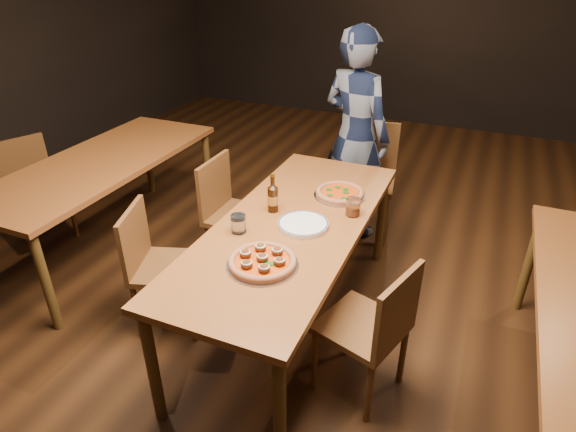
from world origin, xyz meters
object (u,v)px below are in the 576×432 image
at_px(chair_main_e, 362,325).
at_px(diner, 356,136).
at_px(table_left, 101,169).
at_px(pizza_margherita, 340,193).
at_px(plate_stack, 303,225).
at_px(chair_main_sw, 240,216).
at_px(beer_bottle, 273,199).
at_px(amber_glass, 353,207).
at_px(pizza_meatball, 262,261).
at_px(chair_end, 366,181).
at_px(chair_main_nw, 168,267).
at_px(table_main, 291,233).
at_px(chair_nbr_left, 36,190).
at_px(water_glass, 238,224).

xyz_separation_m(chair_main_e, diner, (-0.54, 1.66, 0.41)).
xyz_separation_m(table_left, diner, (1.69, 1.03, 0.17)).
bearing_deg(pizza_margherita, plate_stack, -99.03).
bearing_deg(chair_main_sw, table_left, 96.74).
relative_size(plate_stack, beer_bottle, 1.24).
bearing_deg(amber_glass, plate_stack, -131.62).
relative_size(pizza_meatball, pizza_margherita, 1.10).
xyz_separation_m(pizza_margherita, diner, (-0.16, 0.89, 0.07)).
xyz_separation_m(table_left, chair_main_sw, (1.11, 0.13, -0.23)).
bearing_deg(chair_main_e, amber_glass, -139.50).
xyz_separation_m(chair_end, amber_glass, (0.18, -1.07, 0.32)).
bearing_deg(pizza_margherita, chair_main_nw, -139.70).
height_order(chair_main_e, amber_glass, same).
distance_m(chair_main_e, plate_stack, 0.65).
bearing_deg(amber_glass, table_left, 178.00).
distance_m(pizza_meatball, beer_bottle, 0.58).
height_order(plate_stack, diner, diner).
xyz_separation_m(table_main, chair_main_e, (0.54, -0.33, -0.25)).
height_order(table_left, beer_bottle, beer_bottle).
relative_size(chair_main_nw, diner, 0.51).
bearing_deg(pizza_margherita, beer_bottle, -131.50).
bearing_deg(table_main, diner, 90.22).
xyz_separation_m(table_main, beer_bottle, (-0.16, 0.09, 0.15)).
distance_m(table_main, chair_end, 1.32).
distance_m(chair_main_nw, chair_main_e, 1.24).
relative_size(chair_end, pizza_meatball, 2.63).
bearing_deg(diner, chair_nbr_left, 48.75).
height_order(table_left, diner, diner).
xyz_separation_m(pizza_meatball, water_glass, (-0.27, 0.24, 0.03)).
distance_m(table_left, pizza_margherita, 1.86).
height_order(pizza_margherita, amber_glass, amber_glass).
relative_size(table_left, diner, 1.19).
bearing_deg(table_main, chair_main_nw, -157.88).
distance_m(chair_nbr_left, diner, 2.62).
bearing_deg(water_glass, beer_bottle, 76.02).
distance_m(chair_nbr_left, beer_bottle, 2.20).
distance_m(table_left, chair_end, 2.08).
bearing_deg(beer_bottle, table_left, 172.19).
xyz_separation_m(table_main, chair_main_nw, (-0.70, -0.29, -0.25)).
relative_size(chair_main_sw, chair_end, 0.93).
bearing_deg(chair_main_nw, chair_nbr_left, 55.07).
height_order(chair_main_nw, chair_nbr_left, chair_nbr_left).
bearing_deg(plate_stack, table_main, 168.11).
distance_m(table_main, chair_main_sw, 0.77).
height_order(table_main, pizza_margherita, pizza_margherita).
height_order(chair_main_nw, beer_bottle, beer_bottle).
distance_m(chair_main_e, pizza_margherita, 0.92).
bearing_deg(chair_end, pizza_margherita, -96.10).
distance_m(chair_main_sw, chair_nbr_left, 1.75).
distance_m(pizza_meatball, amber_glass, 0.74).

